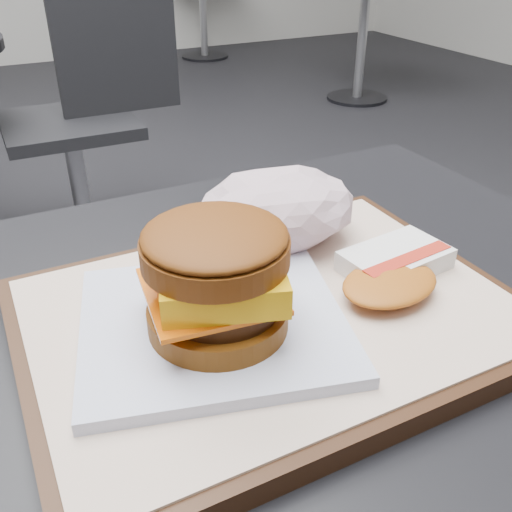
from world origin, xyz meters
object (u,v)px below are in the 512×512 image
object	(u,v)px
neighbor_chair	(87,107)
crumpled_wrapper	(279,208)
hash_brown	(393,270)
customer_table	(236,496)
serving_tray	(272,316)
breakfast_sandwich	(216,289)

from	to	relation	value
neighbor_chair	crumpled_wrapper	bearing A→B (deg)	-94.38
hash_brown	neighbor_chair	xyz separation A→B (m)	(0.07, 1.63, -0.29)
customer_table	neighbor_chair	world-z (taller)	neighbor_chair
serving_tray	crumpled_wrapper	bearing A→B (deg)	58.38
neighbor_chair	serving_tray	bearing A→B (deg)	-96.12
crumpled_wrapper	breakfast_sandwich	bearing A→B (deg)	-135.95
crumpled_wrapper	neighbor_chair	xyz separation A→B (m)	(0.12, 1.52, -0.31)
customer_table	neighbor_chair	xyz separation A→B (m)	(0.21, 1.62, -0.07)
breakfast_sandwich	hash_brown	xyz separation A→B (m)	(0.16, -0.00, -0.03)
customer_table	hash_brown	world-z (taller)	hash_brown
breakfast_sandwich	customer_table	bearing A→B (deg)	32.17
serving_tray	breakfast_sandwich	world-z (taller)	breakfast_sandwich
breakfast_sandwich	neighbor_chair	xyz separation A→B (m)	(0.22, 1.63, -0.32)
customer_table	serving_tray	distance (m)	0.20
breakfast_sandwich	hash_brown	bearing A→B (deg)	-0.04
breakfast_sandwich	crumpled_wrapper	size ratio (longest dim) A/B	1.55
customer_table	crumpled_wrapper	xyz separation A→B (m)	(0.09, 0.10, 0.24)
serving_tray	customer_table	bearing A→B (deg)	-174.67
breakfast_sandwich	neighbor_chair	bearing A→B (deg)	82.14
breakfast_sandwich	hash_brown	distance (m)	0.16
breakfast_sandwich	serving_tray	bearing A→B (deg)	14.00
customer_table	breakfast_sandwich	world-z (taller)	breakfast_sandwich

